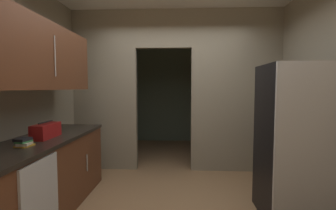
# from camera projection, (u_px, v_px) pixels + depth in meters

# --- Properties ---
(kitchen_partition) EXTENTS (3.59, 0.12, 2.78)m
(kitchen_partition) POSITION_uv_depth(u_px,v_px,m) (178.00, 86.00, 4.27)
(kitchen_partition) COLOR gray
(kitchen_partition) RESTS_ON ground
(adjoining_room_shell) EXTENTS (3.59, 2.47, 2.78)m
(adjoining_room_shell) POSITION_uv_depth(u_px,v_px,m) (177.00, 90.00, 6.00)
(adjoining_room_shell) COLOR slate
(adjoining_room_shell) RESTS_ON ground
(refrigerator) EXTENTS (0.78, 0.72, 1.70)m
(refrigerator) POSITION_uv_depth(u_px,v_px,m) (299.00, 142.00, 2.71)
(refrigerator) COLOR black
(refrigerator) RESTS_ON ground
(lower_cabinet_run) EXTENTS (0.66, 2.15, 0.88)m
(lower_cabinet_run) POSITION_uv_depth(u_px,v_px,m) (43.00, 177.00, 2.77)
(lower_cabinet_run) COLOR brown
(lower_cabinet_run) RESTS_ON ground
(dishwasher) EXTENTS (0.02, 0.56, 0.82)m
(dishwasher) POSITION_uv_depth(u_px,v_px,m) (41.00, 206.00, 2.16)
(dishwasher) COLOR #B7BABC
(dishwasher) RESTS_ON ground
(upper_cabinet_counterside) EXTENTS (0.36, 1.94, 0.73)m
(upper_cabinet_counterside) POSITION_uv_depth(u_px,v_px,m) (39.00, 56.00, 2.68)
(upper_cabinet_counterside) COLOR brown
(boombox) EXTENTS (0.17, 0.40, 0.19)m
(boombox) POSITION_uv_depth(u_px,v_px,m) (46.00, 131.00, 2.77)
(boombox) COLOR maroon
(boombox) RESTS_ON lower_cabinet_run
(book_stack) EXTENTS (0.15, 0.17, 0.08)m
(book_stack) POSITION_uv_depth(u_px,v_px,m) (24.00, 142.00, 2.36)
(book_stack) COLOR gold
(book_stack) RESTS_ON lower_cabinet_run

